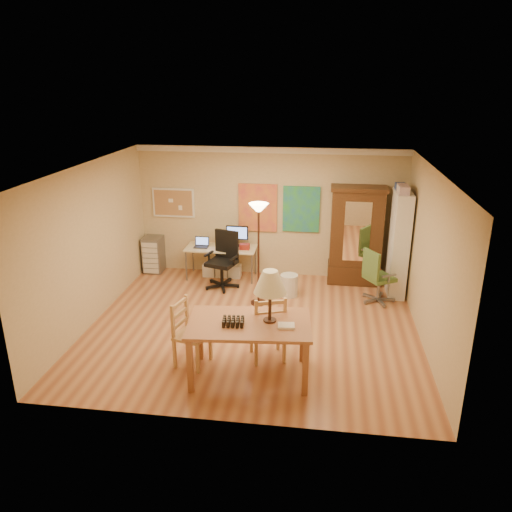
# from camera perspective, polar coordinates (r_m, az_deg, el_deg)

# --- Properties ---
(floor) EXTENTS (5.50, 5.50, 0.00)m
(floor) POSITION_cam_1_polar(r_m,az_deg,el_deg) (8.56, -0.35, -8.07)
(floor) COLOR #9D5837
(floor) RESTS_ON ground
(crown_molding) EXTENTS (5.50, 0.08, 0.12)m
(crown_molding) POSITION_cam_1_polar(r_m,az_deg,el_deg) (10.11, 1.64, 12.02)
(crown_molding) COLOR white
(crown_molding) RESTS_ON floor
(corkboard) EXTENTS (0.90, 0.04, 0.62)m
(corkboard) POSITION_cam_1_polar(r_m,az_deg,el_deg) (10.74, -9.41, 6.03)
(corkboard) COLOR tan
(corkboard) RESTS_ON floor
(art_panel_left) EXTENTS (0.80, 0.04, 1.00)m
(art_panel_left) POSITION_cam_1_polar(r_m,az_deg,el_deg) (10.37, 0.20, 5.53)
(art_panel_left) COLOR gold
(art_panel_left) RESTS_ON floor
(art_panel_right) EXTENTS (0.75, 0.04, 0.95)m
(art_panel_right) POSITION_cam_1_polar(r_m,az_deg,el_deg) (10.30, 5.19, 5.34)
(art_panel_right) COLOR teal
(art_panel_right) RESTS_ON floor
(dining_table) EXTENTS (1.76, 1.15, 1.58)m
(dining_table) POSITION_cam_1_polar(r_m,az_deg,el_deg) (6.81, 0.09, -6.34)
(dining_table) COLOR brown
(dining_table) RESTS_ON floor
(ladder_chair_back) EXTENTS (0.61, 0.60, 1.05)m
(ladder_chair_back) POSITION_cam_1_polar(r_m,az_deg,el_deg) (7.44, 1.38, -8.36)
(ladder_chair_back) COLOR tan
(ladder_chair_back) RESTS_ON floor
(ladder_chair_left) EXTENTS (0.54, 0.55, 0.99)m
(ladder_chair_left) POSITION_cam_1_polar(r_m,az_deg,el_deg) (7.40, -7.54, -8.94)
(ladder_chair_left) COLOR tan
(ladder_chair_left) RESTS_ON floor
(torchiere_lamp) EXTENTS (0.35, 0.35, 1.92)m
(torchiere_lamp) POSITION_cam_1_polar(r_m,az_deg,el_deg) (8.85, 0.29, 3.63)
(torchiere_lamp) COLOR #3E2219
(torchiere_lamp) RESTS_ON floor
(computer_desk) EXTENTS (1.46, 0.64, 1.11)m
(computer_desk) POSITION_cam_1_polar(r_m,az_deg,el_deg) (10.49, -3.81, -0.32)
(computer_desk) COLOR beige
(computer_desk) RESTS_ON floor
(office_chair_black) EXTENTS (0.70, 0.70, 1.14)m
(office_chair_black) POSITION_cam_1_polar(r_m,az_deg,el_deg) (10.03, -3.82, -1.91)
(office_chair_black) COLOR black
(office_chair_black) RESTS_ON floor
(office_chair_green) EXTENTS (0.65, 0.65, 1.04)m
(office_chair_green) POSITION_cam_1_polar(r_m,az_deg,el_deg) (9.62, 13.66, -3.59)
(office_chair_green) COLOR slate
(office_chair_green) RESTS_ON floor
(drawer_cart) EXTENTS (0.39, 0.46, 0.77)m
(drawer_cart) POSITION_cam_1_polar(r_m,az_deg,el_deg) (11.01, -11.62, 0.19)
(drawer_cart) COLOR slate
(drawer_cart) RESTS_ON floor
(armoire) EXTENTS (1.09, 0.52, 2.00)m
(armoire) POSITION_cam_1_polar(r_m,az_deg,el_deg) (10.25, 11.31, 1.59)
(armoire) COLOR #33190D
(armoire) RESTS_ON floor
(bookshelf) EXTENTS (0.30, 0.81, 2.02)m
(bookshelf) POSITION_cam_1_polar(r_m,az_deg,el_deg) (9.87, 15.97, 1.32)
(bookshelf) COLOR white
(bookshelf) RESTS_ON floor
(wastebin) EXTENTS (0.34, 0.34, 0.43)m
(wastebin) POSITION_cam_1_polar(r_m,az_deg,el_deg) (9.66, 3.79, -3.35)
(wastebin) COLOR silver
(wastebin) RESTS_ON floor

